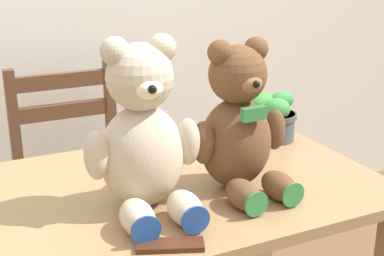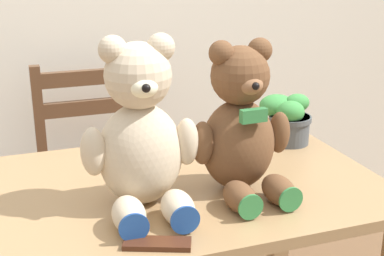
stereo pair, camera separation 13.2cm
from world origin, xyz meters
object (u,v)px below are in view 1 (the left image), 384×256
at_px(teddy_bear_right, 239,126).
at_px(wooden_chair_behind, 77,179).
at_px(potted_plant, 273,115).
at_px(chocolate_bar, 170,245).
at_px(teddy_bear_left, 143,137).

bearing_deg(teddy_bear_right, wooden_chair_behind, -74.75).
distance_m(potted_plant, chocolate_bar, 0.74).
height_order(teddy_bear_left, teddy_bear_right, teddy_bear_left).
bearing_deg(teddy_bear_right, potted_plant, -138.64).
bearing_deg(chocolate_bar, teddy_bear_right, 35.90).
relative_size(teddy_bear_right, chocolate_bar, 2.72).
xyz_separation_m(wooden_chair_behind, teddy_bear_left, (-0.01, -0.80, 0.43)).
distance_m(wooden_chair_behind, teddy_bear_right, 0.94).
bearing_deg(wooden_chair_behind, potted_plant, 135.34).
distance_m(wooden_chair_behind, potted_plant, 0.83).
height_order(wooden_chair_behind, potted_plant, wooden_chair_behind).
relative_size(wooden_chair_behind, chocolate_bar, 6.02).
relative_size(wooden_chair_behind, potted_plant, 5.38).
height_order(teddy_bear_left, potted_plant, teddy_bear_left).
bearing_deg(potted_plant, wooden_chair_behind, 135.34).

